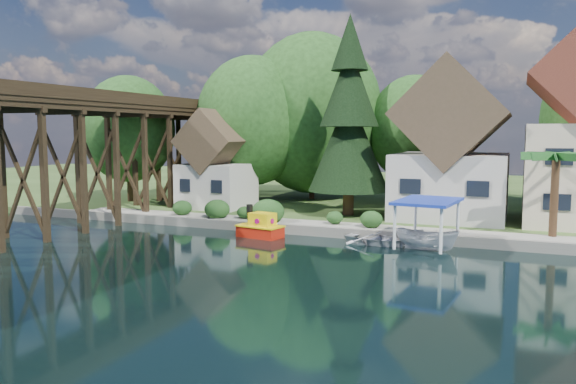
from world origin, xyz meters
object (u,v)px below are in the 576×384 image
conifer (349,120)px  boat_canopy (427,229)px  house_left (452,152)px  trestle_bridge (84,149)px  boat_white_a (377,237)px  shed (217,166)px  tugboat (261,227)px  palm_tree (556,159)px

conifer → boat_canopy: (6.89, -8.10, -6.21)m
house_left → boat_canopy: (-0.11, -9.72, -3.93)m
trestle_bridge → conifer: 18.57m
trestle_bridge → boat_white_a: 20.60m
conifer → shed: bearing=179.4°
conifer → tugboat: size_ratio=4.71×
conifer → boat_white_a: size_ratio=3.79×
palm_tree → boat_canopy: (-6.47, -3.94, -3.79)m
shed → boat_white_a: size_ratio=2.07×
house_left → tugboat: house_left is taller
boat_white_a → shed: bearing=77.0°
house_left → palm_tree: bearing=-42.3°
shed → boat_white_a: (14.91, -7.58, -3.43)m
shed → boat_white_a: 17.08m
boat_canopy → house_left: bearing=89.4°
palm_tree → boat_white_a: (-9.44, -3.30, -4.60)m
tugboat → house_left: bearing=43.5°
shed → palm_tree: 24.76m
trestle_bridge → shed: trestle_bridge is taller
conifer → trestle_bridge: bearing=-150.1°
house_left → shed: house_left is taller
palm_tree → tugboat: (-16.61, -3.94, -4.38)m
conifer → palm_tree: bearing=-17.3°
trestle_bridge → tugboat: bearing=5.0°
shed → house_left: bearing=4.8°
trestle_bridge → tugboat: trestle_bridge is taller
trestle_bridge → boat_white_a: size_ratio=11.65×
conifer → boat_canopy: 12.32m
trestle_bridge → boat_canopy: trestle_bridge is taller
palm_tree → tugboat: 17.62m
trestle_bridge → palm_tree: size_ratio=8.58×
trestle_bridge → tugboat: size_ratio=14.48×
shed → boat_canopy: size_ratio=1.67×
trestle_bridge → shed: (5.00, 9.33, -1.52)m
boat_white_a → house_left: bearing=-4.8°
trestle_bridge → house_left: size_ratio=4.01×
tugboat → conifer: bearing=68.1°
palm_tree → trestle_bridge: bearing=-170.3°
house_left → boat_canopy: bearing=-90.6°
trestle_bridge → boat_white_a: bearing=5.0°
house_left → palm_tree: house_left is taller
trestle_bridge → shed: size_ratio=5.63×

